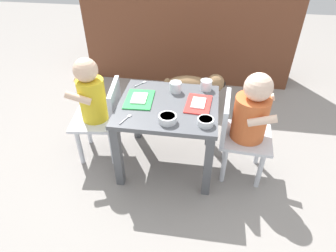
{
  "coord_description": "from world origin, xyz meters",
  "views": [
    {
      "loc": [
        0.2,
        -1.34,
        1.3
      ],
      "look_at": [
        0.0,
        0.0,
        0.28
      ],
      "focal_mm": 31.05,
      "sensor_mm": 36.0,
      "label": 1
    }
  ],
  "objects_px": {
    "food_tray_right": "(198,104)",
    "water_cup_left": "(176,88)",
    "dining_table": "(168,116)",
    "seated_child_right": "(249,116)",
    "food_tray_left": "(139,99)",
    "veggie_bowl_near": "(205,121)",
    "cereal_bowl_left_side": "(168,118)",
    "spoon_by_right_tray": "(127,118)",
    "spoon_by_left_tray": "(142,83)",
    "dog": "(194,86)",
    "seated_child_left": "(94,99)",
    "water_cup_right": "(206,86)"
  },
  "relations": [
    {
      "from": "seated_child_left",
      "to": "food_tray_right",
      "type": "distance_m",
      "value": 0.6
    },
    {
      "from": "dog",
      "to": "cereal_bowl_left_side",
      "type": "relative_size",
      "value": 5.0
    },
    {
      "from": "cereal_bowl_left_side",
      "to": "spoon_by_left_tray",
      "type": "height_order",
      "value": "cereal_bowl_left_side"
    },
    {
      "from": "cereal_bowl_left_side",
      "to": "seated_child_left",
      "type": "bearing_deg",
      "value": 157.89
    },
    {
      "from": "water_cup_left",
      "to": "spoon_by_left_tray",
      "type": "distance_m",
      "value": 0.23
    },
    {
      "from": "seated_child_right",
      "to": "spoon_by_left_tray",
      "type": "relative_size",
      "value": 7.45
    },
    {
      "from": "spoon_by_right_tray",
      "to": "food_tray_right",
      "type": "bearing_deg",
      "value": 27.63
    },
    {
      "from": "dining_table",
      "to": "cereal_bowl_left_side",
      "type": "distance_m",
      "value": 0.19
    },
    {
      "from": "spoon_by_left_tray",
      "to": "seated_child_right",
      "type": "bearing_deg",
      "value": -19.79
    },
    {
      "from": "cereal_bowl_left_side",
      "to": "seated_child_right",
      "type": "bearing_deg",
      "value": 18.81
    },
    {
      "from": "dog",
      "to": "spoon_by_right_tray",
      "type": "relative_size",
      "value": 4.82
    },
    {
      "from": "dining_table",
      "to": "veggie_bowl_near",
      "type": "bearing_deg",
      "value": -36.79
    },
    {
      "from": "cereal_bowl_left_side",
      "to": "food_tray_left",
      "type": "bearing_deg",
      "value": 135.9
    },
    {
      "from": "water_cup_right",
      "to": "veggie_bowl_near",
      "type": "relative_size",
      "value": 0.83
    },
    {
      "from": "dining_table",
      "to": "cereal_bowl_left_side",
      "type": "xyz_separation_m",
      "value": [
        0.02,
        -0.16,
        0.1
      ]
    },
    {
      "from": "seated_child_right",
      "to": "food_tray_left",
      "type": "bearing_deg",
      "value": 176.13
    },
    {
      "from": "seated_child_right",
      "to": "cereal_bowl_left_side",
      "type": "xyz_separation_m",
      "value": [
        -0.42,
        -0.14,
        0.04
      ]
    },
    {
      "from": "dining_table",
      "to": "food_tray_right",
      "type": "distance_m",
      "value": 0.19
    },
    {
      "from": "dining_table",
      "to": "spoon_by_left_tray",
      "type": "xyz_separation_m",
      "value": [
        -0.2,
        0.21,
        0.08
      ]
    },
    {
      "from": "food_tray_left",
      "to": "spoon_by_right_tray",
      "type": "relative_size",
      "value": 2.22
    },
    {
      "from": "seated_child_left",
      "to": "water_cup_left",
      "type": "distance_m",
      "value": 0.48
    },
    {
      "from": "seated_child_right",
      "to": "cereal_bowl_left_side",
      "type": "height_order",
      "value": "seated_child_right"
    },
    {
      "from": "food_tray_left",
      "to": "water_cup_right",
      "type": "xyz_separation_m",
      "value": [
        0.37,
        0.18,
        0.02
      ]
    },
    {
      "from": "food_tray_left",
      "to": "water_cup_left",
      "type": "height_order",
      "value": "water_cup_left"
    },
    {
      "from": "water_cup_right",
      "to": "spoon_by_left_tray",
      "type": "xyz_separation_m",
      "value": [
        -0.39,
        0.01,
        -0.02
      ]
    },
    {
      "from": "spoon_by_right_tray",
      "to": "water_cup_left",
      "type": "bearing_deg",
      "value": 55.48
    },
    {
      "from": "seated_child_right",
      "to": "seated_child_left",
      "type": "bearing_deg",
      "value": 177.09
    },
    {
      "from": "seated_child_right",
      "to": "dog",
      "type": "relative_size",
      "value": 1.41
    },
    {
      "from": "cereal_bowl_left_side",
      "to": "dining_table",
      "type": "bearing_deg",
      "value": 97.71
    },
    {
      "from": "food_tray_left",
      "to": "water_cup_left",
      "type": "xyz_separation_m",
      "value": [
        0.19,
        0.12,
        0.02
      ]
    },
    {
      "from": "seated_child_left",
      "to": "veggie_bowl_near",
      "type": "height_order",
      "value": "seated_child_left"
    },
    {
      "from": "food_tray_left",
      "to": "seated_child_left",
      "type": "bearing_deg",
      "value": 179.23
    },
    {
      "from": "water_cup_left",
      "to": "veggie_bowl_near",
      "type": "height_order",
      "value": "water_cup_left"
    },
    {
      "from": "dining_table",
      "to": "seated_child_right",
      "type": "distance_m",
      "value": 0.44
    },
    {
      "from": "dining_table",
      "to": "seated_child_left",
      "type": "xyz_separation_m",
      "value": [
        -0.44,
        0.02,
        0.06
      ]
    },
    {
      "from": "spoon_by_right_tray",
      "to": "water_cup_right",
      "type": "bearing_deg",
      "value": 42.94
    },
    {
      "from": "cereal_bowl_left_side",
      "to": "veggie_bowl_near",
      "type": "bearing_deg",
      "value": 1.47
    },
    {
      "from": "food_tray_left",
      "to": "food_tray_right",
      "type": "bearing_deg",
      "value": -0.0
    },
    {
      "from": "seated_child_right",
      "to": "food_tray_right",
      "type": "relative_size",
      "value": 3.14
    },
    {
      "from": "water_cup_left",
      "to": "seated_child_right",
      "type": "bearing_deg",
      "value": -21.62
    },
    {
      "from": "food_tray_right",
      "to": "water_cup_left",
      "type": "relative_size",
      "value": 3.02
    },
    {
      "from": "food_tray_left",
      "to": "veggie_bowl_near",
      "type": "distance_m",
      "value": 0.42
    },
    {
      "from": "veggie_bowl_near",
      "to": "seated_child_right",
      "type": "bearing_deg",
      "value": 31.17
    },
    {
      "from": "food_tray_left",
      "to": "veggie_bowl_near",
      "type": "bearing_deg",
      "value": -25.16
    },
    {
      "from": "dog",
      "to": "food_tray_left",
      "type": "height_order",
      "value": "food_tray_left"
    },
    {
      "from": "food_tray_left",
      "to": "cereal_bowl_left_side",
      "type": "distance_m",
      "value": 0.26
    },
    {
      "from": "water_cup_left",
      "to": "food_tray_left",
      "type": "bearing_deg",
      "value": -146.9
    },
    {
      "from": "food_tray_left",
      "to": "spoon_by_left_tray",
      "type": "height_order",
      "value": "food_tray_left"
    },
    {
      "from": "water_cup_left",
      "to": "cereal_bowl_left_side",
      "type": "distance_m",
      "value": 0.31
    },
    {
      "from": "water_cup_left",
      "to": "water_cup_right",
      "type": "distance_m",
      "value": 0.18
    }
  ]
}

